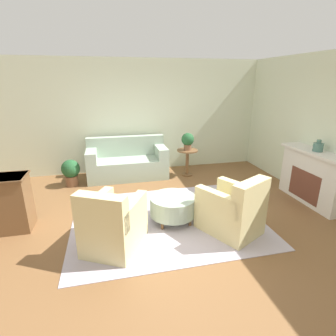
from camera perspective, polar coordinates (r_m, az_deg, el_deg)
The scene contains 13 objects.
ground_plane at distance 4.60m, azimuth -0.27°, elevation -11.18°, with size 16.00×16.00×0.00m, color brown.
wall_back at distance 6.88m, azimuth -5.70°, elevation 11.12°, with size 9.62×0.12×2.80m.
wall_right at distance 5.67m, azimuth 32.67°, elevation 6.69°, with size 0.12×10.17×2.80m.
rug at distance 4.60m, azimuth -0.27°, elevation -11.13°, with size 3.15×2.52×0.01m.
couch at distance 6.51m, azimuth -8.83°, elevation 1.14°, with size 1.90×0.85×0.96m.
armchair_left at distance 3.82m, azimuth -11.94°, elevation -12.04°, with size 1.02×1.09×0.93m.
armchair_right at distance 4.22m, azimuth 13.86°, elevation -9.07°, with size 1.02×1.09×0.93m.
ottoman_table at distance 4.45m, azimuth 1.08°, elevation -8.17°, with size 0.77×0.77×0.43m.
side_table at distance 6.52m, azimuth 4.21°, elevation 2.16°, with size 0.51×0.51×0.66m.
fireplace at distance 5.74m, azimuth 29.08°, elevation -1.52°, with size 0.44×1.51×1.03m.
vase_mantel_near at distance 5.58m, azimuth 29.88°, elevation 4.04°, with size 0.18×0.18×0.22m.
potted_plant_on_side_table at distance 6.41m, azimuth 4.31°, elevation 6.02°, with size 0.31×0.31×0.42m.
potted_plant_floor at distance 6.27m, azimuth -20.38°, elevation -0.65°, with size 0.40×0.40×0.61m.
Camera 1 is at (-0.88, -3.90, 2.29)m, focal length 28.00 mm.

